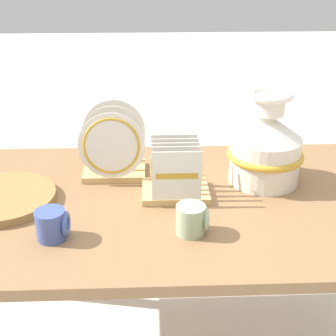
{
  "coord_description": "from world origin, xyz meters",
  "views": [
    {
      "loc": [
        -0.05,
        -1.31,
        1.42
      ],
      "look_at": [
        0.0,
        0.0,
        0.78
      ],
      "focal_mm": 50.0,
      "sensor_mm": 36.0,
      "label": 1
    }
  ],
  "objects_px": {
    "mug_cobalt_glaze": "(53,225)",
    "ceramic_vase": "(266,146)",
    "dish_rack_round_plates": "(113,151)",
    "wicker_charger_stack": "(4,199)",
    "mug_sage_glaze": "(192,219)",
    "dish_rack_square_plates": "(175,178)"
  },
  "relations": [
    {
      "from": "dish_rack_square_plates",
      "to": "mug_cobalt_glaze",
      "type": "distance_m",
      "value": 0.43
    },
    {
      "from": "mug_cobalt_glaze",
      "to": "mug_sage_glaze",
      "type": "height_order",
      "value": "same"
    },
    {
      "from": "dish_rack_square_plates",
      "to": "mug_sage_glaze",
      "type": "bearing_deg",
      "value": -81.13
    },
    {
      "from": "dish_rack_square_plates",
      "to": "ceramic_vase",
      "type": "bearing_deg",
      "value": 15.42
    },
    {
      "from": "dish_rack_square_plates",
      "to": "wicker_charger_stack",
      "type": "bearing_deg",
      "value": -176.35
    },
    {
      "from": "dish_rack_square_plates",
      "to": "mug_cobalt_glaze",
      "type": "height_order",
      "value": "dish_rack_square_plates"
    },
    {
      "from": "mug_cobalt_glaze",
      "to": "ceramic_vase",
      "type": "bearing_deg",
      "value": 26.03
    },
    {
      "from": "ceramic_vase",
      "to": "wicker_charger_stack",
      "type": "relative_size",
      "value": 0.98
    },
    {
      "from": "ceramic_vase",
      "to": "mug_cobalt_glaze",
      "type": "height_order",
      "value": "ceramic_vase"
    },
    {
      "from": "mug_cobalt_glaze",
      "to": "mug_sage_glaze",
      "type": "xyz_separation_m",
      "value": [
        0.39,
        0.01,
        0.0
      ]
    },
    {
      "from": "ceramic_vase",
      "to": "wicker_charger_stack",
      "type": "distance_m",
      "value": 0.87
    },
    {
      "from": "wicker_charger_stack",
      "to": "dish_rack_square_plates",
      "type": "bearing_deg",
      "value": 3.65
    },
    {
      "from": "dish_rack_round_plates",
      "to": "dish_rack_square_plates",
      "type": "bearing_deg",
      "value": -35.52
    },
    {
      "from": "ceramic_vase",
      "to": "dish_rack_round_plates",
      "type": "bearing_deg",
      "value": 172.95
    },
    {
      "from": "dish_rack_round_plates",
      "to": "wicker_charger_stack",
      "type": "height_order",
      "value": "dish_rack_round_plates"
    },
    {
      "from": "dish_rack_round_plates",
      "to": "mug_sage_glaze",
      "type": "height_order",
      "value": "dish_rack_round_plates"
    },
    {
      "from": "ceramic_vase",
      "to": "mug_cobalt_glaze",
      "type": "distance_m",
      "value": 0.74
    },
    {
      "from": "mug_cobalt_glaze",
      "to": "mug_sage_glaze",
      "type": "relative_size",
      "value": 1.0
    },
    {
      "from": "ceramic_vase",
      "to": "mug_cobalt_glaze",
      "type": "bearing_deg",
      "value": -153.97
    },
    {
      "from": "wicker_charger_stack",
      "to": "mug_sage_glaze",
      "type": "relative_size",
      "value": 3.54
    },
    {
      "from": "wicker_charger_stack",
      "to": "mug_sage_glaze",
      "type": "height_order",
      "value": "mug_sage_glaze"
    },
    {
      "from": "wicker_charger_stack",
      "to": "mug_cobalt_glaze",
      "type": "height_order",
      "value": "mug_cobalt_glaze"
    }
  ]
}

